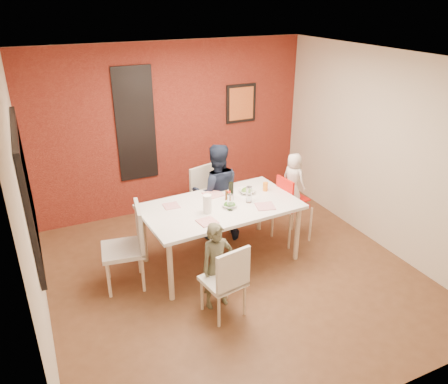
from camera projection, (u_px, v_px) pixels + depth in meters
name	position (u px, v px, depth m)	size (l,w,h in m)	color
ground	(234.00, 274.00, 5.68)	(4.50, 4.50, 0.00)	brown
ceiling	(236.00, 59.00, 4.55)	(4.50, 4.50, 0.02)	white
wall_back	(173.00, 129.00, 6.97)	(4.50, 0.02, 2.70)	beige
wall_front	(367.00, 284.00, 3.26)	(4.50, 0.02, 2.70)	beige
wall_left	(28.00, 216.00, 4.26)	(0.02, 4.50, 2.70)	beige
wall_right	(382.00, 152.00, 5.98)	(0.02, 4.50, 2.70)	beige
brick_accent_wall	(173.00, 129.00, 6.96)	(4.50, 0.02, 2.70)	maroon
picture_window_frame	(27.00, 189.00, 4.35)	(0.05, 1.70, 1.30)	black
picture_window_pane	(28.00, 189.00, 4.36)	(0.02, 1.55, 1.15)	black
glassblock_strip	(136.00, 125.00, 6.65)	(0.55, 0.03, 1.70)	silver
glassblock_surround	(136.00, 125.00, 6.65)	(0.60, 0.03, 1.76)	black
art_print_frame	(241.00, 103.00, 7.27)	(0.54, 0.03, 0.64)	black
art_print_canvas	(241.00, 104.00, 7.26)	(0.44, 0.01, 0.54)	orange
dining_table	(221.00, 210.00, 5.67)	(2.07, 1.24, 0.83)	white
chair_near	(227.00, 279.00, 4.74)	(0.49, 0.49, 0.91)	white
chair_far	(208.00, 196.00, 6.51)	(0.58, 0.58, 1.02)	silver
chair_left	(130.00, 242.00, 5.26)	(0.56, 0.56, 1.06)	silver
high_chair	(290.00, 203.00, 6.22)	(0.47, 0.47, 1.00)	red
child_near	(217.00, 266.00, 4.92)	(0.39, 0.25, 1.06)	#51503A
child_far	(216.00, 192.00, 6.25)	(0.70, 0.55, 1.45)	black
toddler	(293.00, 179.00, 6.09)	(0.36, 0.24, 0.75)	beige
plate_near_left	(207.00, 222.00, 5.22)	(0.21, 0.21, 0.01)	white
plate_far_mid	(213.00, 194.00, 5.93)	(0.24, 0.24, 0.01)	white
plate_near_right	(265.00, 206.00, 5.60)	(0.23, 0.23, 0.01)	white
plate_far_left	(171.00, 206.00, 5.61)	(0.19, 0.19, 0.01)	white
salad_bowl_a	(230.00, 205.00, 5.59)	(0.19, 0.19, 0.05)	white
salad_bowl_b	(247.00, 191.00, 5.97)	(0.22, 0.22, 0.05)	white
wine_bottle	(231.00, 191.00, 5.73)	(0.07, 0.07, 0.25)	black
wine_glass_a	(230.00, 202.00, 5.47)	(0.07, 0.07, 0.21)	white
wine_glass_b	(249.00, 195.00, 5.67)	(0.08, 0.08, 0.22)	silver
paper_towel_roll	(207.00, 204.00, 5.39)	(0.11, 0.11, 0.24)	white
condiment_red	(229.00, 196.00, 5.70)	(0.04, 0.04, 0.15)	red
condiment_green	(228.00, 198.00, 5.68)	(0.03, 0.03, 0.12)	#317B29
condiment_brown	(226.00, 196.00, 5.73)	(0.04, 0.04, 0.15)	brown
sippy_cup	(265.00, 187.00, 6.02)	(0.07, 0.07, 0.12)	orange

